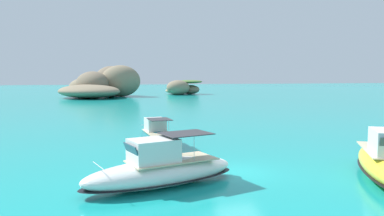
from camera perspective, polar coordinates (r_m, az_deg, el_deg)
ground_plane at (r=21.24m, az=7.31°, el=-9.88°), size 400.00×400.00×0.00m
islet_large at (r=95.96m, az=-13.97°, el=3.55°), size 23.90×25.93×8.06m
islet_small at (r=105.02m, az=-1.60°, el=3.13°), size 11.84×13.70×4.14m
motorboat_white at (r=18.32m, az=-4.94°, el=-9.66°), size 8.51×4.68×2.56m
motorboat_teal at (r=29.04m, az=-5.64°, el=-4.37°), size 2.65×7.15×2.20m
channel_buoy at (r=24.25m, az=-4.95°, el=-7.14°), size 0.56×0.56×1.48m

